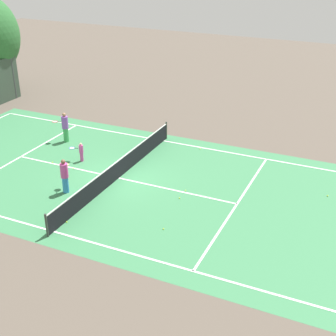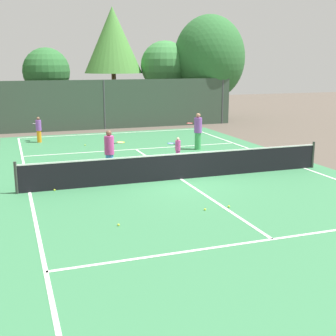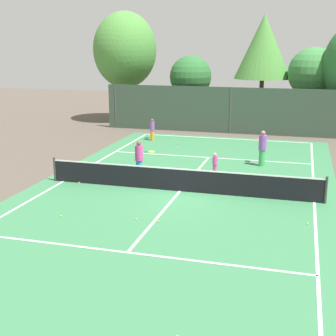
# 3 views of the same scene
# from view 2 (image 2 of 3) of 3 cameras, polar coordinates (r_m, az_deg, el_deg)

# --- Properties ---
(ground_plane) EXTENTS (80.00, 80.00, 0.00)m
(ground_plane) POSITION_cam_2_polar(r_m,az_deg,el_deg) (17.36, 1.60, -1.39)
(ground_plane) COLOR brown
(court_surface) EXTENTS (13.00, 25.00, 0.01)m
(court_surface) POSITION_cam_2_polar(r_m,az_deg,el_deg) (17.36, 1.60, -1.39)
(court_surface) COLOR #387A4C
(court_surface) RESTS_ON ground_plane
(tennis_net) EXTENTS (11.90, 0.10, 1.10)m
(tennis_net) POSITION_cam_2_polar(r_m,az_deg,el_deg) (17.24, 1.61, 0.25)
(tennis_net) COLOR #333833
(tennis_net) RESTS_ON ground_plane
(perimeter_fence) EXTENTS (18.00, 0.12, 3.20)m
(perimeter_fence) POSITION_cam_2_polar(r_m,az_deg,el_deg) (30.42, -7.92, 7.80)
(perimeter_fence) COLOR #384C3D
(perimeter_fence) RESTS_ON ground_plane
(tree_0) EXTENTS (3.09, 3.09, 5.25)m
(tree_0) POSITION_cam_2_polar(r_m,az_deg,el_deg) (32.03, -14.85, 11.48)
(tree_0) COLOR brown
(tree_0) RESTS_ON ground_plane
(tree_1) EXTENTS (4.26, 4.26, 8.23)m
(tree_1) POSITION_cam_2_polar(r_m,az_deg,el_deg) (35.07, -6.87, 15.46)
(tree_1) COLOR brown
(tree_1) RESTS_ON ground_plane
(tree_2) EXTENTS (3.62, 3.62, 5.86)m
(tree_2) POSITION_cam_2_polar(r_m,az_deg,el_deg) (35.10, -0.38, 12.58)
(tree_2) COLOR brown
(tree_2) RESTS_ON ground_plane
(tree_3) EXTENTS (5.20, 5.61, 7.71)m
(tree_3) POSITION_cam_2_polar(r_m,az_deg,el_deg) (35.23, 5.13, 13.45)
(tree_3) COLOR brown
(tree_3) RESTS_ON ground_plane
(player_0) EXTENTS (0.46, 0.82, 1.10)m
(player_0) POSITION_cam_2_polar(r_m,az_deg,el_deg) (20.25, 1.17, 2.38)
(player_0) COLOR #D14799
(player_0) RESTS_ON ground_plane
(player_1) EXTENTS (0.51, 0.88, 1.40)m
(player_1) POSITION_cam_2_polar(r_m,az_deg,el_deg) (26.17, -15.77, 4.66)
(player_1) COLOR orange
(player_1) RESTS_ON ground_plane
(player_2) EXTENTS (0.63, 0.96, 1.83)m
(player_2) POSITION_cam_2_polar(r_m,az_deg,el_deg) (23.15, 3.72, 4.63)
(player_2) COLOR #3FA559
(player_2) RESTS_ON ground_plane
(player_3) EXTENTS (0.93, 0.68, 1.76)m
(player_3) POSITION_cam_2_polar(r_m,az_deg,el_deg) (17.99, -7.26, 1.98)
(player_3) COLOR #388CD8
(player_3) RESTS_ON ground_plane
(tennis_ball_0) EXTENTS (0.07, 0.07, 0.07)m
(tennis_ball_0) POSITION_cam_2_polar(r_m,az_deg,el_deg) (19.86, -1.46, 0.56)
(tennis_ball_0) COLOR #CCE533
(tennis_ball_0) RESTS_ON ground_plane
(tennis_ball_1) EXTENTS (0.07, 0.07, 0.07)m
(tennis_ball_1) POSITION_cam_2_polar(r_m,az_deg,el_deg) (13.79, 4.61, -5.15)
(tennis_ball_1) COLOR #CCE533
(tennis_ball_1) RESTS_ON ground_plane
(tennis_ball_2) EXTENTS (0.07, 0.07, 0.07)m
(tennis_ball_2) POSITION_cam_2_polar(r_m,az_deg,el_deg) (14.15, 7.56, -4.75)
(tennis_ball_2) COLOR #CCE533
(tennis_ball_2) RESTS_ON ground_plane
(tennis_ball_5) EXTENTS (0.07, 0.07, 0.07)m
(tennis_ball_5) POSITION_cam_2_polar(r_m,az_deg,el_deg) (16.25, -13.90, -2.67)
(tennis_ball_5) COLOR #CCE533
(tennis_ball_5) RESTS_ON ground_plane
(tennis_ball_6) EXTENTS (0.07, 0.07, 0.07)m
(tennis_ball_6) POSITION_cam_2_polar(r_m,az_deg,el_deg) (21.31, -2.27, 1.42)
(tennis_ball_6) COLOR #CCE533
(tennis_ball_6) RESTS_ON ground_plane
(tennis_ball_7) EXTENTS (0.07, 0.07, 0.07)m
(tennis_ball_7) POSITION_cam_2_polar(r_m,az_deg,el_deg) (24.66, -10.26, 2.82)
(tennis_ball_7) COLOR #CCE533
(tennis_ball_7) RESTS_ON ground_plane
(tennis_ball_8) EXTENTS (0.07, 0.07, 0.07)m
(tennis_ball_8) POSITION_cam_2_polar(r_m,az_deg,el_deg) (12.57, -6.16, -7.03)
(tennis_ball_8) COLOR #CCE533
(tennis_ball_8) RESTS_ON ground_plane
(tennis_ball_9) EXTENTS (0.07, 0.07, 0.07)m
(tennis_ball_9) POSITION_cam_2_polar(r_m,az_deg,el_deg) (18.15, 2.76, -0.65)
(tennis_ball_9) COLOR #CCE533
(tennis_ball_9) RESTS_ON ground_plane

